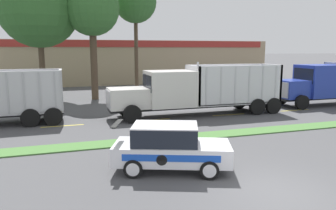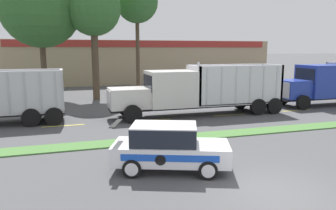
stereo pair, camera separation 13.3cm
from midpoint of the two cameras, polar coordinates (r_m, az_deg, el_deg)
ground_plane at (r=11.00m, az=18.01°, el=-14.37°), size 600.00×600.00×0.00m
grass_verge at (r=16.68m, az=4.33°, el=-5.54°), size 120.00×1.26×0.06m
centre_line_3 at (r=20.06m, az=-17.60°, el=-3.45°), size 2.40×0.14×0.01m
centre_line_4 at (r=20.71m, az=-2.49°, el=-2.59°), size 2.40×0.14×0.01m
centre_line_5 at (r=22.68m, az=10.82°, el=-1.69°), size 2.40×0.14×0.01m
centre_line_6 at (r=25.65m, az=21.52°, el=-0.89°), size 2.40×0.14×0.01m
dump_truck_mid at (r=21.77m, az=3.03°, el=2.28°), size 11.82×2.73×3.60m
dump_truck_trail at (r=29.15m, az=26.59°, el=3.24°), size 10.95×2.74×3.52m
rally_car at (r=12.04m, az=0.45°, el=-7.32°), size 4.56×3.13×1.75m
store_building_backdrop at (r=47.42m, az=-5.29°, el=7.64°), size 34.76×12.10×5.54m
tree_behind_centre at (r=29.95m, az=-12.78°, el=16.85°), size 4.70×4.70×11.40m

